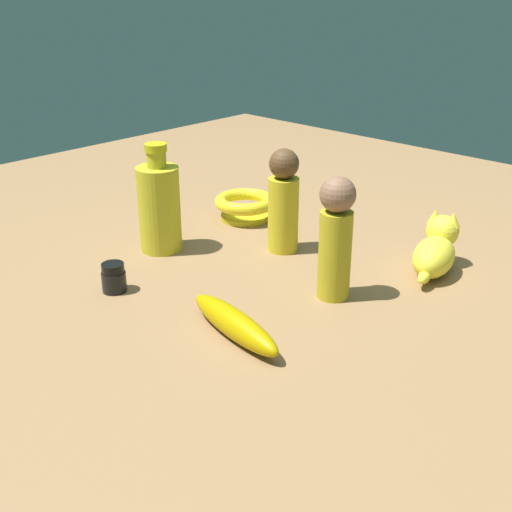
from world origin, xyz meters
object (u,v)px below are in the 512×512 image
Objects in this scene: bottle_tall at (161,206)px; bowl at (245,205)px; person_figure_adult at (336,237)px; cat_figurine at (436,249)px; person_figure_child at (283,202)px; nail_polish_jar at (114,278)px; banana at (234,324)px.

bowl is at bearing 0.05° from bottle_tall.
person_figure_adult is at bearing -114.28° from bowl.
bottle_tall is at bearing 121.54° from cat_figurine.
bowl is (0.07, 0.16, -0.06)m from person_figure_child.
person_figure_child is 0.20m from person_figure_adult.
bottle_tall is 0.19m from nail_polish_jar.
bottle_tall is at bearing -179.95° from bowl.
nail_polish_jar is 0.31× the size of cat_figurine.
cat_figurine is (0.11, -0.25, -0.05)m from person_figure_child.
bottle_tall is at bearing 100.01° from person_figure_adult.
nail_polish_jar is at bearing 141.42° from cat_figurine.
person_figure_child is 3.98× the size of nail_polish_jar.
nail_polish_jar is at bearing 165.00° from person_figure_child.
cat_figurine is at bearing -92.70° from banana.
person_figure_adult is 0.35m from bottle_tall.
bottle_tall is 0.49m from cat_figurine.
person_figure_adult is at bearing -79.99° from bottle_tall.
person_figure_adult reaches higher than banana.
person_figure_child is 0.96× the size of bottle_tall.
bowl is (0.38, 0.08, 0.01)m from nail_polish_jar.
cat_figurine is at bearing -84.86° from bowl.
bowl is (0.16, 0.35, -0.07)m from person_figure_adult.
banana is at bearing -112.52° from bottle_tall.
person_figure_child is at bearing 64.40° from person_figure_adult.
bottle_tall reaches higher than person_figure_child.
bottle_tall is 0.22m from bowl.
person_figure_adult reaches higher than cat_figurine.
person_figure_adult is at bearing -86.40° from banana.
person_figure_child is 0.97× the size of person_figure_adult.
cat_figurine is at bearing -38.58° from nail_polish_jar.
bowl is at bearing 67.22° from person_figure_child.
cat_figurine is at bearing -67.01° from person_figure_child.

